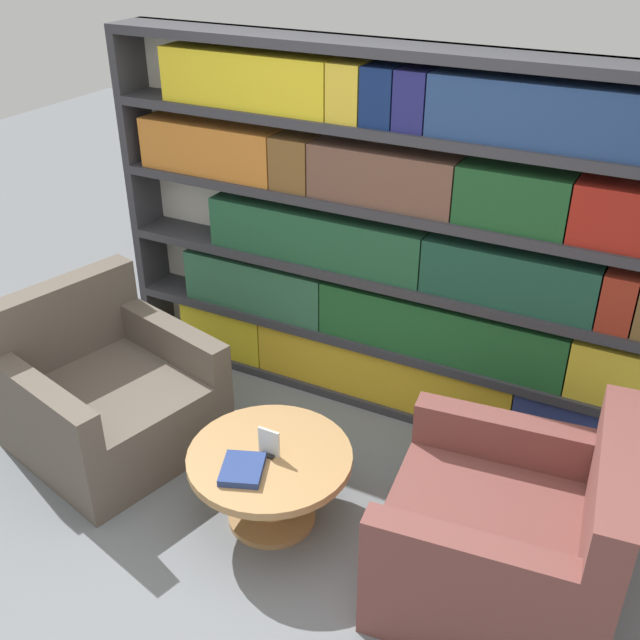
# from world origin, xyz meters

# --- Properties ---
(ground_plane) EXTENTS (14.00, 14.00, 0.00)m
(ground_plane) POSITION_xyz_m (0.00, 0.00, 0.00)
(ground_plane) COLOR slate
(bookshelf) EXTENTS (3.34, 0.30, 1.98)m
(bookshelf) POSITION_xyz_m (0.03, 1.48, 0.97)
(bookshelf) COLOR silver
(bookshelf) RESTS_ON ground_plane
(armchair_left) EXTENTS (1.10, 1.08, 0.83)m
(armchair_left) POSITION_xyz_m (-1.19, 0.44, 0.28)
(armchair_left) COLOR brown
(armchair_left) RESTS_ON ground_plane
(armchair_right) EXTENTS (1.00, 0.98, 0.83)m
(armchair_right) POSITION_xyz_m (0.95, 0.44, 0.28)
(armchair_right) COLOR brown
(armchair_right) RESTS_ON ground_plane
(coffee_table) EXTENTS (0.75, 0.75, 0.39)m
(coffee_table) POSITION_xyz_m (-0.12, 0.33, 0.28)
(coffee_table) COLOR #AD7F4C
(coffee_table) RESTS_ON ground_plane
(table_sign) EXTENTS (0.10, 0.06, 0.14)m
(table_sign) POSITION_xyz_m (-0.12, 0.33, 0.44)
(table_sign) COLOR black
(table_sign) RESTS_ON coffee_table
(stray_book) EXTENTS (0.24, 0.26, 0.03)m
(stray_book) POSITION_xyz_m (-0.17, 0.17, 0.40)
(stray_book) COLOR navy
(stray_book) RESTS_ON coffee_table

